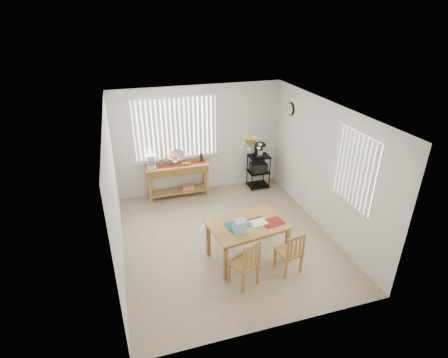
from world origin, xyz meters
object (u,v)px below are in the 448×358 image
object	(u,v)px
sideboard	(178,173)
dining_table	(248,228)
wire_cart	(258,169)
cart_items	(259,150)
chair_left	(245,264)
chair_right	(290,252)

from	to	relation	value
sideboard	dining_table	xyz separation A→B (m)	(0.78, -2.66, 0.01)
wire_cart	dining_table	distance (m)	2.84
sideboard	cart_items	size ratio (longest dim) A/B	4.16
wire_cart	chair_left	size ratio (longest dim) A/B	1.00
dining_table	wire_cart	bearing A→B (deg)	64.22
sideboard	cart_items	bearing A→B (deg)	-2.98
chair_left	cart_items	bearing A→B (deg)	64.86
sideboard	chair_right	size ratio (longest dim) A/B	1.83
wire_cart	cart_items	bearing A→B (deg)	90.00
cart_items	dining_table	bearing A→B (deg)	-115.70
dining_table	chair_right	bearing A→B (deg)	-45.30
sideboard	cart_items	xyz separation A→B (m)	(2.01, -0.10, 0.40)
sideboard	wire_cart	bearing A→B (deg)	-3.24
wire_cart	chair_right	bearing A→B (deg)	-102.04
cart_items	chair_right	xyz separation A→B (m)	(-0.67, -3.13, -0.63)
sideboard	chair_right	distance (m)	3.51
chair_left	wire_cart	bearing A→B (deg)	64.80
cart_items	chair_left	xyz separation A→B (m)	(-1.51, -3.22, -0.60)
chair_left	chair_right	size ratio (longest dim) A/B	1.07
dining_table	chair_left	world-z (taller)	chair_left
wire_cart	sideboard	bearing A→B (deg)	176.76
sideboard	cart_items	world-z (taller)	cart_items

